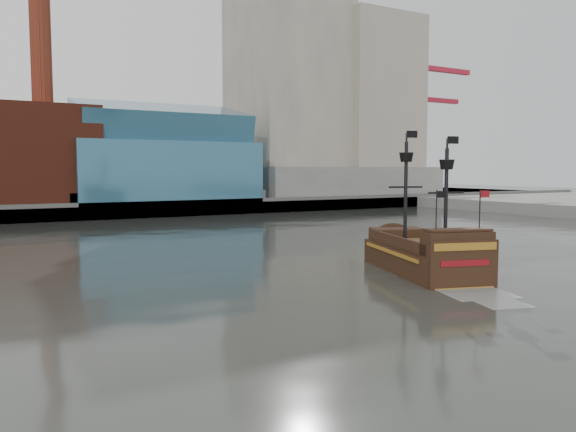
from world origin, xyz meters
TOP-DOWN VIEW (x-y plane):
  - ground at (0.00, 0.00)m, footprint 400.00×400.00m
  - promenade_far at (0.00, 92.00)m, footprint 220.00×60.00m
  - seawall at (0.00, 62.50)m, footprint 220.00×1.00m
  - skyline at (5.21, 84.56)m, footprint 149.00×45.00m
  - crane_a at (78.63, 82.00)m, footprint 22.50×4.00m
  - crane_b at (88.23, 92.00)m, footprint 19.10×4.00m
  - pirate_ship at (9.74, 6.43)m, footprint 8.53×15.38m

SIDE VIEW (x-z plane):
  - ground at x=0.00m, z-range 0.00..0.00m
  - pirate_ship at x=9.74m, z-range -4.52..6.52m
  - promenade_far at x=0.00m, z-range 0.00..2.00m
  - seawall at x=0.00m, z-range 0.00..2.60m
  - crane_b at x=88.23m, z-range 2.45..28.70m
  - crane_a at x=78.63m, z-range 2.99..35.24m
  - skyline at x=5.21m, z-range -6.45..55.55m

